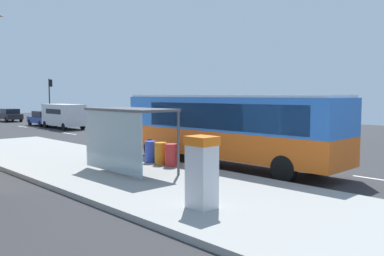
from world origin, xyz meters
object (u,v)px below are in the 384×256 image
recycling_bin_red (171,155)px  traffic_light_near_side (50,93)px  bus_shelter (124,123)px  white_van (63,114)px  recycling_bin_orange (161,153)px  bus (226,125)px  sedan_far (43,118)px  recycling_bin_blue (151,152)px  sedan_near (10,115)px  ticket_machine (202,172)px

recycling_bin_red → traffic_light_near_side: traffic_light_near_side is taller
bus_shelter → recycling_bin_red: bearing=-6.4°
white_van → bus_shelter: size_ratio=1.31×
recycling_bin_orange → bus_shelter: bearing=-168.4°
traffic_light_near_side → bus: bearing=-102.0°
bus → recycling_bin_orange: bus is taller
sedan_far → recycling_bin_blue: sedan_far is taller
recycling_bin_blue → sedan_near: bearing=79.7°
bus → recycling_bin_blue: bearing=137.1°
ticket_machine → traffic_light_near_side: traffic_light_near_side is taller
recycling_bin_orange → sedan_near: bearing=79.9°
white_van → bus_shelter: 24.35m
sedan_near → recycling_bin_blue: size_ratio=4.71×
ticket_machine → recycling_bin_blue: bearing=62.3°
bus_shelter → sedan_near: bearing=76.7°
sedan_near → traffic_light_near_side: 5.85m
recycling_bin_blue → recycling_bin_orange: bearing=-90.0°
ticket_machine → recycling_bin_red: bearing=56.6°
recycling_bin_blue → bus_shelter: 2.88m
sedan_far → recycling_bin_red: (-6.50, -27.77, -0.14)m
bus → ticket_machine: bus is taller
bus → sedan_near: 38.33m
recycling_bin_orange → traffic_light_near_side: (9.70, 32.31, 2.70)m
recycling_bin_orange → bus_shelter: 2.68m
bus_shelter → white_van: bearing=69.3°
white_van → recycling_bin_blue: 22.54m
sedan_far → bus_shelter: size_ratio=1.12×
white_van → recycling_bin_orange: 23.22m
recycling_bin_red → bus_shelter: bus_shelter is taller
sedan_near → traffic_light_near_side: (3.20, -4.18, 2.56)m
recycling_bin_orange → recycling_bin_red: bearing=-90.0°
traffic_light_near_side → sedan_near: bearing=127.5°
recycling_bin_blue → traffic_light_near_side: (9.70, 31.61, 2.70)m
ticket_machine → bus_shelter: bus_shelter is taller
ticket_machine → recycling_bin_orange: 7.14m
recycling_bin_red → recycling_bin_blue: same height
white_van → recycling_bin_red: size_ratio=5.50×
recycling_bin_orange → recycling_bin_blue: 0.70m
sedan_far → bus_shelter: bus_shelter is taller
sedan_near → ticket_machine: 43.81m
sedan_far → recycling_bin_red: size_ratio=4.73×
bus → traffic_light_near_side: traffic_light_near_side is taller
recycling_bin_orange → bus_shelter: size_ratio=0.24×
ticket_machine → recycling_bin_red: size_ratio=2.04×
recycling_bin_blue → bus_shelter: bus_shelter is taller
sedan_near → recycling_bin_red: sedan_near is taller
recycling_bin_orange → bus: bearing=-33.0°
sedan_near → recycling_bin_red: bearing=-99.9°
ticket_machine → bus_shelter: 5.93m
bus_shelter → traffic_light_near_side: bearing=70.0°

